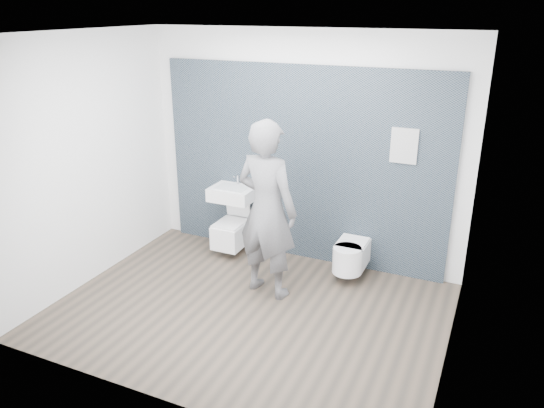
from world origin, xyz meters
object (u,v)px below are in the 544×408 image
at_px(toilet_square, 232,232).
at_px(toilet_rounded, 350,256).
at_px(visitor, 267,210).
at_px(washbasin, 233,193).

height_order(toilet_square, toilet_rounded, toilet_square).
xyz_separation_m(toilet_square, visitor, (0.84, -0.73, 0.70)).
bearing_deg(toilet_square, washbasin, 90.00).
distance_m(washbasin, toilet_rounded, 1.67).
height_order(washbasin, toilet_square, washbasin).
distance_m(toilet_square, visitor, 1.31).
relative_size(toilet_square, visitor, 0.36).
bearing_deg(washbasin, toilet_rounded, -3.22).
relative_size(toilet_square, toilet_rounded, 1.20).
xyz_separation_m(toilet_rounded, visitor, (-0.75, -0.69, 0.70)).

